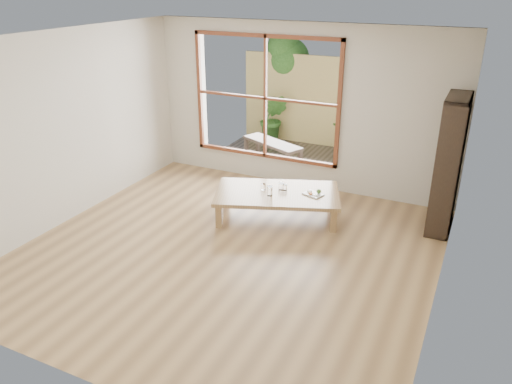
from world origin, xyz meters
TOP-DOWN VIEW (x-y plane):
  - ground at (0.00, 0.00)m, footprint 5.00×5.00m
  - low_table at (0.16, 1.17)m, footprint 1.98×1.53m
  - floor_cushion at (-0.67, 1.77)m, footprint 0.53×0.53m
  - bookshelf at (2.33, 1.84)m, footprint 0.29×0.83m
  - glass_tall at (0.11, 1.01)m, footprint 0.08×0.08m
  - glass_mid at (0.23, 1.28)m, footprint 0.06×0.06m
  - glass_short at (0.18, 1.27)m, footprint 0.08×0.08m
  - glass_small at (-0.06, 1.16)m, footprint 0.07×0.07m
  - food_tray at (0.67, 1.30)m, footprint 0.31×0.27m
  - deck at (-0.60, 3.56)m, footprint 2.80×2.00m
  - garden_bench at (-0.79, 3.16)m, footprint 1.29×0.86m
  - bamboo_fence at (-0.60, 4.56)m, footprint 2.80×0.06m
  - shrub_right at (0.44, 4.19)m, footprint 0.73×0.64m
  - shrub_left at (-1.26, 4.29)m, footprint 0.62×0.54m
  - garden_tree at (-1.28, 4.86)m, footprint 1.04×0.85m

SIDE VIEW (x-z plane):
  - ground at x=0.00m, z-range 0.00..0.00m
  - deck at x=-0.60m, z-range -0.03..0.03m
  - floor_cushion at x=-0.67m, z-range 0.00..0.07m
  - low_table at x=0.16m, z-range 0.15..0.53m
  - garden_bench at x=-0.79m, z-range 0.16..0.56m
  - food_tray at x=0.67m, z-range 0.36..0.44m
  - glass_mid at x=0.23m, z-range 0.38..0.47m
  - glass_small at x=-0.06m, z-range 0.38..0.47m
  - glass_short at x=0.18m, z-range 0.38..0.48m
  - shrub_right at x=0.44m, z-range 0.03..0.84m
  - glass_tall at x=0.11m, z-range 0.38..0.52m
  - shrub_left at x=-1.26m, z-range 0.02..1.03m
  - bamboo_fence at x=-0.60m, z-range 0.00..1.80m
  - bookshelf at x=2.33m, z-range 0.00..1.84m
  - garden_tree at x=-1.28m, z-range 0.52..2.74m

